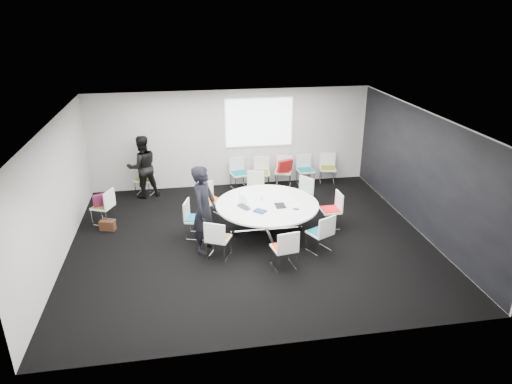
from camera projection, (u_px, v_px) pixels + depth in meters
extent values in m
cube|color=black|center=(250.00, 240.00, 10.43)|extent=(8.00, 7.00, 0.04)
cube|color=white|center=(250.00, 118.00, 9.34)|extent=(8.00, 7.00, 0.04)
cube|color=#B5B0AB|center=(231.00, 139.00, 13.09)|extent=(8.00, 0.04, 2.80)
cube|color=#B5B0AB|center=(287.00, 269.00, 6.68)|extent=(8.00, 0.04, 2.80)
cube|color=#B5B0AB|center=(55.00, 194.00, 9.27)|extent=(0.04, 7.00, 2.80)
cube|color=#B5B0AB|center=(422.00, 172.00, 10.50)|extent=(0.04, 7.00, 2.80)
cube|color=black|center=(421.00, 172.00, 10.49)|extent=(0.01, 6.94, 2.74)
cube|color=silver|center=(267.00, 230.00, 10.76)|extent=(0.90, 0.90, 0.08)
cylinder|color=silver|center=(267.00, 218.00, 10.64)|extent=(0.10, 0.10, 0.65)
cylinder|color=white|center=(267.00, 204.00, 10.51)|extent=(2.37, 2.37, 0.04)
cube|color=white|center=(259.00, 123.00, 12.99)|extent=(1.90, 0.03, 1.35)
cube|color=silver|center=(330.00, 219.00, 10.93)|extent=(0.43, 0.43, 0.42)
cube|color=white|center=(330.00, 210.00, 10.84)|extent=(0.45, 0.47, 0.04)
cube|color=red|center=(330.00, 209.00, 10.83)|extent=(0.39, 0.41, 0.03)
cube|color=white|center=(339.00, 201.00, 10.79)|extent=(0.05, 0.46, 0.42)
cube|color=silver|center=(301.00, 203.00, 11.78)|extent=(0.59, 0.59, 0.42)
cube|color=white|center=(301.00, 195.00, 11.69)|extent=(0.63, 0.63, 0.04)
cube|color=#0B7A77|center=(301.00, 194.00, 11.68)|extent=(0.54, 0.55, 0.03)
cube|color=white|center=(307.00, 185.00, 11.74)|extent=(0.30, 0.39, 0.42)
cube|color=silver|center=(255.00, 197.00, 12.16)|extent=(0.52, 0.52, 0.42)
cube|color=white|center=(255.00, 189.00, 12.07)|extent=(0.57, 0.55, 0.04)
cube|color=olive|center=(255.00, 188.00, 12.06)|extent=(0.49, 0.48, 0.03)
cube|color=white|center=(256.00, 178.00, 12.18)|extent=(0.45, 0.17, 0.42)
cube|color=silver|center=(211.00, 209.00, 11.44)|extent=(0.58, 0.58, 0.42)
cube|color=white|center=(211.00, 201.00, 11.36)|extent=(0.63, 0.62, 0.04)
cube|color=#D66213|center=(211.00, 200.00, 11.34)|extent=(0.54, 0.54, 0.03)
cube|color=white|center=(206.00, 190.00, 11.41)|extent=(0.40, 0.28, 0.42)
cube|color=silver|center=(196.00, 228.00, 10.48)|extent=(0.52, 0.52, 0.42)
cube|color=white|center=(196.00, 219.00, 10.40)|extent=(0.55, 0.56, 0.04)
cube|color=#096B81|center=(196.00, 218.00, 10.38)|extent=(0.48, 0.49, 0.03)
cube|color=white|center=(186.00, 210.00, 10.33)|extent=(0.16, 0.45, 0.42)
cube|color=silver|center=(219.00, 248.00, 9.64)|extent=(0.56, 0.56, 0.42)
cube|color=white|center=(219.00, 238.00, 9.55)|extent=(0.60, 0.60, 0.04)
cube|color=olive|center=(218.00, 237.00, 9.54)|extent=(0.52, 0.52, 0.03)
cube|color=white|center=(215.00, 233.00, 9.28)|extent=(0.43, 0.23, 0.42)
cube|color=silver|center=(284.00, 258.00, 9.26)|extent=(0.48, 0.48, 0.42)
cube|color=white|center=(284.00, 248.00, 9.17)|extent=(0.53, 0.51, 0.04)
cube|color=red|center=(284.00, 247.00, 9.16)|extent=(0.46, 0.44, 0.03)
cube|color=white|center=(288.00, 243.00, 8.90)|extent=(0.46, 0.11, 0.42)
cube|color=silver|center=(319.00, 242.00, 9.88)|extent=(0.56, 0.56, 0.42)
cube|color=white|center=(320.00, 233.00, 9.79)|extent=(0.61, 0.60, 0.04)
cube|color=#0A627D|center=(320.00, 231.00, 9.78)|extent=(0.53, 0.52, 0.03)
cube|color=white|center=(327.00, 227.00, 9.55)|extent=(0.43, 0.23, 0.42)
cube|color=silver|center=(240.00, 181.00, 13.24)|extent=(0.51, 0.51, 0.42)
cube|color=white|center=(239.00, 174.00, 13.15)|extent=(0.55, 0.54, 0.04)
cube|color=#086776|center=(239.00, 173.00, 13.14)|extent=(0.48, 0.47, 0.03)
cube|color=white|center=(237.00, 164.00, 13.24)|extent=(0.45, 0.15, 0.42)
cube|color=silver|center=(262.00, 181.00, 13.29)|extent=(0.47, 0.47, 0.42)
cube|color=white|center=(262.00, 173.00, 13.20)|extent=(0.52, 0.50, 0.04)
cube|color=olive|center=(262.00, 172.00, 13.19)|extent=(0.45, 0.43, 0.03)
cube|color=white|center=(262.00, 163.00, 13.31)|extent=(0.46, 0.10, 0.42)
cube|color=silver|center=(283.00, 179.00, 13.40)|extent=(0.53, 0.53, 0.42)
cube|color=white|center=(283.00, 172.00, 13.32)|extent=(0.58, 0.57, 0.04)
cube|color=red|center=(283.00, 171.00, 13.30)|extent=(0.50, 0.49, 0.03)
cube|color=white|center=(284.00, 162.00, 13.42)|extent=(0.45, 0.18, 0.42)
cube|color=silver|center=(305.00, 178.00, 13.49)|extent=(0.44, 0.44, 0.42)
cube|color=white|center=(306.00, 171.00, 13.41)|extent=(0.48, 0.46, 0.04)
cube|color=#096B79|center=(306.00, 170.00, 13.39)|extent=(0.42, 0.40, 0.03)
cube|color=white|center=(304.00, 161.00, 13.51)|extent=(0.46, 0.06, 0.42)
cube|color=silver|center=(327.00, 176.00, 13.64)|extent=(0.50, 0.50, 0.42)
cube|color=white|center=(328.00, 169.00, 13.55)|extent=(0.54, 0.53, 0.04)
cube|color=olive|center=(328.00, 168.00, 13.54)|extent=(0.47, 0.46, 0.03)
cube|color=white|center=(328.00, 159.00, 13.66)|extent=(0.46, 0.13, 0.42)
cube|color=silver|center=(104.00, 215.00, 11.13)|extent=(0.55, 0.55, 0.42)
cube|color=white|center=(103.00, 207.00, 11.04)|extent=(0.59, 0.60, 0.04)
cube|color=olive|center=(103.00, 205.00, 11.03)|extent=(0.51, 0.52, 0.03)
cube|color=white|center=(109.00, 199.00, 10.91)|extent=(0.22, 0.44, 0.42)
cube|color=silver|center=(145.00, 187.00, 12.83)|extent=(0.53, 0.53, 0.42)
cube|color=white|center=(144.00, 179.00, 12.74)|extent=(0.58, 0.56, 0.04)
cube|color=olive|center=(144.00, 178.00, 12.73)|extent=(0.50, 0.49, 0.03)
cube|color=white|center=(146.00, 169.00, 12.84)|extent=(0.45, 0.18, 0.42)
imported|color=black|center=(204.00, 210.00, 9.62)|extent=(0.72, 0.84, 1.94)
imported|color=black|center=(143.00, 167.00, 12.44)|extent=(1.01, 0.89, 1.74)
imported|color=#333338|center=(246.00, 206.00, 10.32)|extent=(0.38, 0.43, 0.03)
cube|color=silver|center=(243.00, 199.00, 10.40)|extent=(0.16, 0.27, 0.22)
cube|color=black|center=(280.00, 206.00, 10.37)|extent=(0.22, 0.30, 0.02)
cube|color=navy|center=(260.00, 211.00, 10.09)|extent=(0.33, 0.32, 0.03)
cube|color=white|center=(291.00, 199.00, 10.75)|extent=(0.37, 0.34, 0.00)
cube|color=white|center=(296.00, 205.00, 10.42)|extent=(0.35, 0.29, 0.00)
cylinder|color=white|center=(261.00, 198.00, 10.67)|extent=(0.08, 0.08, 0.09)
cube|color=black|center=(296.00, 209.00, 10.21)|extent=(0.16, 0.11, 0.01)
cube|color=#561731|center=(102.00, 200.00, 10.97)|extent=(0.42, 0.29, 0.28)
cube|color=#381E12|center=(108.00, 225.00, 10.82)|extent=(0.39, 0.25, 0.24)
cube|color=maroon|center=(285.00, 166.00, 13.02)|extent=(0.47, 0.31, 0.36)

